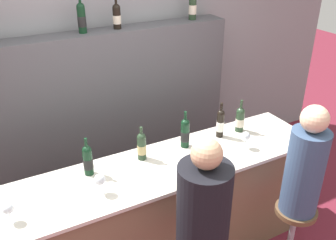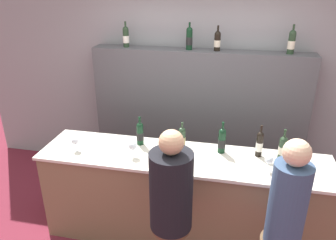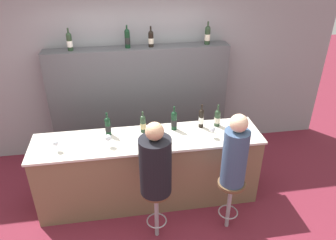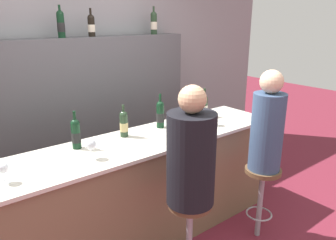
# 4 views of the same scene
# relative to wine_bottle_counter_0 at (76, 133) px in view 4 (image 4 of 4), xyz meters

# --- Properties ---
(wall_back) EXTENTS (6.40, 0.05, 2.60)m
(wall_back) POSITION_rel_wine_bottle_counter_0_xyz_m (0.49, 1.24, 0.18)
(wall_back) COLOR gray
(wall_back) RESTS_ON ground_plane
(bar_counter) EXTENTS (2.91, 0.67, 0.99)m
(bar_counter) POSITION_rel_wine_bottle_counter_0_xyz_m (0.49, -0.17, -0.62)
(bar_counter) COLOR brown
(bar_counter) RESTS_ON ground_plane
(back_bar_cabinet) EXTENTS (2.72, 0.28, 1.81)m
(back_bar_cabinet) POSITION_rel_wine_bottle_counter_0_xyz_m (0.49, 1.02, -0.21)
(back_bar_cabinet) COLOR #4C4C51
(back_bar_cabinet) RESTS_ON ground_plane
(wine_bottle_counter_0) EXTENTS (0.07, 0.07, 0.31)m
(wine_bottle_counter_0) POSITION_rel_wine_bottle_counter_0_xyz_m (0.00, 0.00, 0.00)
(wine_bottle_counter_0) COLOR black
(wine_bottle_counter_0) RESTS_ON bar_counter
(wine_bottle_counter_1) EXTENTS (0.07, 0.07, 0.29)m
(wine_bottle_counter_1) POSITION_rel_wine_bottle_counter_0_xyz_m (0.45, -0.00, -0.01)
(wine_bottle_counter_1) COLOR #233823
(wine_bottle_counter_1) RESTS_ON bar_counter
(wine_bottle_counter_2) EXTENTS (0.08, 0.08, 0.33)m
(wine_bottle_counter_2) POSITION_rel_wine_bottle_counter_0_xyz_m (0.85, -0.00, 0.01)
(wine_bottle_counter_2) COLOR black
(wine_bottle_counter_2) RESTS_ON bar_counter
(wine_bottle_counter_3) EXTENTS (0.07, 0.07, 0.33)m
(wine_bottle_counter_3) POSITION_rel_wine_bottle_counter_0_xyz_m (1.22, -0.00, 0.01)
(wine_bottle_counter_3) COLOR black
(wine_bottle_counter_3) RESTS_ON bar_counter
(wine_bottle_counter_4) EXTENTS (0.08, 0.08, 0.31)m
(wine_bottle_counter_4) POSITION_rel_wine_bottle_counter_0_xyz_m (1.44, -0.00, -0.01)
(wine_bottle_counter_4) COLOR #233823
(wine_bottle_counter_4) RESTS_ON bar_counter
(wine_bottle_backbar_1) EXTENTS (0.08, 0.08, 0.32)m
(wine_bottle_backbar_1) POSITION_rel_wine_bottle_counter_0_xyz_m (0.35, 1.02, 0.83)
(wine_bottle_backbar_1) COLOR black
(wine_bottle_backbar_1) RESTS_ON back_bar_cabinet
(wine_bottle_backbar_2) EXTENTS (0.08, 0.08, 0.30)m
(wine_bottle_backbar_2) POSITION_rel_wine_bottle_counter_0_xyz_m (0.69, 1.02, 0.81)
(wine_bottle_backbar_2) COLOR black
(wine_bottle_backbar_2) RESTS_ON back_bar_cabinet
(wine_bottle_backbar_3) EXTENTS (0.08, 0.08, 0.33)m
(wine_bottle_backbar_3) POSITION_rel_wine_bottle_counter_0_xyz_m (1.53, 1.02, 0.83)
(wine_bottle_backbar_3) COLOR #233823
(wine_bottle_backbar_3) RESTS_ON back_bar_cabinet
(wine_glass_0) EXTENTS (0.07, 0.07, 0.14)m
(wine_glass_0) POSITION_rel_wine_bottle_counter_0_xyz_m (-0.61, -0.27, -0.03)
(wine_glass_0) COLOR silver
(wine_glass_0) RESTS_ON bar_counter
(wine_glass_1) EXTENTS (0.08, 0.08, 0.16)m
(wine_glass_1) POSITION_rel_wine_bottle_counter_0_xyz_m (0.00, -0.27, -0.01)
(wine_glass_1) COLOR silver
(wine_glass_1) RESTS_ON bar_counter
(wine_glass_2) EXTENTS (0.08, 0.08, 0.15)m
(wine_glass_2) POSITION_rel_wine_bottle_counter_0_xyz_m (1.29, -0.27, -0.02)
(wine_glass_2) COLOR silver
(wine_glass_2) RESTS_ON bar_counter
(tasting_menu) EXTENTS (0.21, 0.30, 0.00)m
(tasting_menu) POSITION_rel_wine_bottle_counter_0_xyz_m (0.90, -0.35, -0.13)
(tasting_menu) COLOR white
(tasting_menu) RESTS_ON bar_counter
(bar_stool_left) EXTENTS (0.33, 0.33, 0.70)m
(bar_stool_left) POSITION_rel_wine_bottle_counter_0_xyz_m (0.50, -0.83, -0.58)
(bar_stool_left) COLOR gray
(bar_stool_left) RESTS_ON ground_plane
(guest_seated_left) EXTENTS (0.35, 0.35, 0.88)m
(guest_seated_left) POSITION_rel_wine_bottle_counter_0_xyz_m (0.50, -0.83, -0.04)
(guest_seated_left) COLOR black
(guest_seated_left) RESTS_ON bar_stool_left
(bar_stool_right) EXTENTS (0.33, 0.33, 0.70)m
(bar_stool_right) POSITION_rel_wine_bottle_counter_0_xyz_m (1.39, -0.83, -0.58)
(bar_stool_right) COLOR gray
(bar_stool_right) RESTS_ON ground_plane
(guest_seated_right) EXTENTS (0.28, 0.28, 0.90)m
(guest_seated_right) POSITION_rel_wine_bottle_counter_0_xyz_m (1.39, -0.83, -0.01)
(guest_seated_right) COLOR #334766
(guest_seated_right) RESTS_ON bar_stool_right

